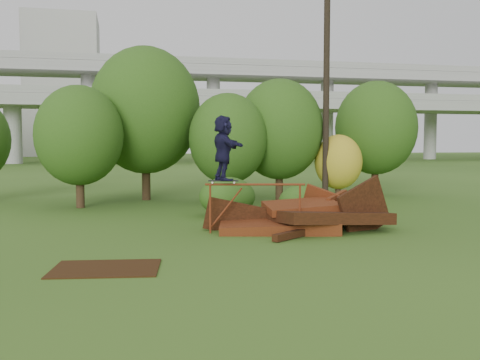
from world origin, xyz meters
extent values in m
plane|color=#2D5116|center=(0.00, 0.00, 0.00)|extent=(240.00, 240.00, 0.00)
cube|color=#49200D|center=(0.48, 2.39, 0.18)|extent=(3.93, 2.90, 0.59)
cube|color=black|center=(1.98, 2.09, 0.42)|extent=(3.74, 2.69, 0.67)
cube|color=#49200D|center=(1.28, 2.59, 0.70)|extent=(2.27, 1.53, 0.46)
cube|color=black|center=(3.08, 1.89, 0.65)|extent=(2.07, 0.74, 2.07)
cube|color=#49200D|center=(2.28, 3.39, 0.55)|extent=(1.22, 1.29, 1.59)
cube|color=black|center=(-0.72, 2.79, 0.35)|extent=(2.14, 0.37, 1.38)
cube|color=black|center=(0.78, 1.19, 0.12)|extent=(2.04, 1.60, 0.20)
cube|color=#49200D|center=(2.68, 3.09, 0.95)|extent=(1.06, 1.02, 0.32)
cylinder|color=maroon|center=(-1.63, 2.36, 0.73)|extent=(0.06, 0.06, 1.46)
cylinder|color=maroon|center=(0.97, 1.78, 0.73)|extent=(0.06, 0.06, 1.46)
cylinder|color=maroon|center=(-0.33, 2.07, 1.46)|extent=(2.90, 0.70, 0.06)
cube|color=black|center=(-1.24, 2.27, 1.57)|extent=(0.92, 0.43, 0.03)
cylinder|color=silver|center=(-1.58, 2.25, 1.52)|extent=(0.07, 0.04, 0.06)
cylinder|color=silver|center=(-1.54, 2.44, 1.52)|extent=(0.07, 0.04, 0.06)
cylinder|color=silver|center=(-0.95, 2.11, 1.52)|extent=(0.07, 0.04, 0.06)
cylinder|color=silver|center=(-0.91, 2.30, 1.52)|extent=(0.07, 0.04, 0.06)
imported|color=#171534|center=(-1.24, 2.27, 2.54)|extent=(0.90, 1.85, 1.91)
cube|color=black|center=(-4.52, -1.66, 0.01)|extent=(2.43, 1.88, 0.03)
cylinder|color=black|center=(-5.90, 9.64, 0.82)|extent=(0.34, 0.34, 1.65)
ellipsoid|color=#214512|center=(-5.90, 9.64, 2.99)|extent=(3.58, 3.58, 4.12)
cylinder|color=black|center=(-3.11, 12.18, 1.13)|extent=(0.39, 0.39, 2.27)
ellipsoid|color=#214512|center=(-3.11, 12.18, 4.20)|extent=(5.14, 5.14, 5.91)
cylinder|color=black|center=(0.35, 9.77, 0.79)|extent=(0.34, 0.34, 1.58)
ellipsoid|color=#214512|center=(0.35, 9.77, 2.88)|extent=(3.45, 3.45, 3.96)
cylinder|color=black|center=(3.00, 10.84, 0.89)|extent=(0.35, 0.35, 1.79)
ellipsoid|color=#214512|center=(3.00, 10.84, 3.32)|extent=(4.08, 4.08, 4.69)
cylinder|color=black|center=(5.70, 10.22, 0.48)|extent=(0.28, 0.28, 0.96)
ellipsoid|color=#A58C19|center=(5.70, 10.22, 1.79)|extent=(2.23, 2.23, 2.56)
cylinder|color=black|center=(8.49, 12.09, 0.95)|extent=(0.36, 0.36, 1.89)
ellipsoid|color=#214512|center=(8.49, 12.09, 3.45)|extent=(4.15, 4.15, 4.78)
ellipsoid|color=#214512|center=(-0.43, 5.94, 0.72)|extent=(2.08, 1.92, 1.44)
ellipsoid|color=#214512|center=(2.07, 4.73, 0.61)|extent=(1.72, 1.57, 1.22)
cylinder|color=black|center=(4.84, 9.66, 5.32)|extent=(0.28, 0.28, 10.64)
cube|color=gray|center=(0.00, 60.00, 8.00)|extent=(160.00, 9.00, 1.40)
cube|color=gray|center=(0.00, 66.00, 13.00)|extent=(160.00, 9.00, 1.40)
cylinder|color=gray|center=(-18.00, 60.00, 4.00)|extent=(2.20, 2.20, 8.00)
cylinder|color=gray|center=(0.00, 60.00, 4.00)|extent=(2.20, 2.20, 8.00)
cylinder|color=gray|center=(18.00, 60.00, 4.00)|extent=(2.20, 2.20, 8.00)
cube|color=#9E9E99|center=(-16.00, 102.00, 14.00)|extent=(14.00, 14.00, 28.00)
camera|label=1|loc=(-4.10, -13.22, 2.69)|focal=40.00mm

